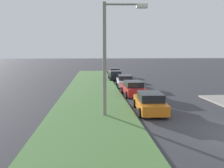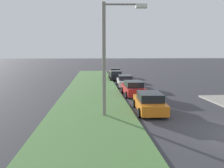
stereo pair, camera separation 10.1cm
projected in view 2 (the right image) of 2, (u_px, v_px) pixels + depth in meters
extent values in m
cube|color=#517F42|center=(92.00, 98.00, 20.56)|extent=(60.00, 6.00, 0.12)
cube|color=orange|center=(149.00, 104.00, 15.88)|extent=(4.39, 2.02, 0.70)
cube|color=black|center=(150.00, 96.00, 15.59)|extent=(2.28, 1.71, 0.55)
cylinder|color=black|center=(134.00, 103.00, 17.23)|extent=(0.65, 0.25, 0.64)
cylinder|color=black|center=(157.00, 103.00, 17.28)|extent=(0.65, 0.25, 0.64)
cylinder|color=black|center=(140.00, 113.00, 14.56)|extent=(0.65, 0.25, 0.64)
cylinder|color=black|center=(166.00, 113.00, 14.61)|extent=(0.65, 0.25, 0.64)
cube|color=red|center=(133.00, 90.00, 22.14)|extent=(4.35, 1.92, 0.70)
cube|color=black|center=(134.00, 84.00, 21.86)|extent=(2.24, 1.66, 0.55)
cylinder|color=black|center=(122.00, 90.00, 23.41)|extent=(0.65, 0.24, 0.64)
cylinder|color=black|center=(139.00, 90.00, 23.61)|extent=(0.65, 0.24, 0.64)
cylinder|color=black|center=(127.00, 95.00, 20.76)|extent=(0.65, 0.24, 0.64)
cylinder|color=black|center=(145.00, 94.00, 20.95)|extent=(0.65, 0.24, 0.64)
cube|color=silver|center=(125.00, 82.00, 27.71)|extent=(4.38, 1.99, 0.70)
cube|color=black|center=(125.00, 77.00, 27.42)|extent=(2.27, 1.70, 0.55)
cylinder|color=black|center=(117.00, 83.00, 29.05)|extent=(0.65, 0.25, 0.64)
cylinder|color=black|center=(131.00, 83.00, 29.12)|extent=(0.65, 0.25, 0.64)
cylinder|color=black|center=(118.00, 86.00, 26.38)|extent=(0.65, 0.25, 0.64)
cylinder|color=black|center=(133.00, 86.00, 26.45)|extent=(0.65, 0.25, 0.64)
cube|color=black|center=(116.00, 76.00, 34.33)|extent=(4.32, 1.84, 0.70)
cube|color=black|center=(116.00, 73.00, 34.04)|extent=(2.22, 1.62, 0.55)
cylinder|color=black|center=(109.00, 77.00, 35.61)|extent=(0.64, 0.23, 0.64)
cylinder|color=black|center=(120.00, 77.00, 35.77)|extent=(0.64, 0.23, 0.64)
cylinder|color=black|center=(111.00, 79.00, 32.95)|extent=(0.64, 0.23, 0.64)
cylinder|color=black|center=(122.00, 79.00, 33.11)|extent=(0.64, 0.23, 0.64)
cube|color=gold|center=(115.00, 73.00, 39.88)|extent=(4.35, 1.91, 0.70)
cube|color=black|center=(115.00, 70.00, 39.59)|extent=(2.24, 1.66, 0.55)
cylinder|color=black|center=(110.00, 74.00, 41.20)|extent=(0.65, 0.24, 0.64)
cylinder|color=black|center=(119.00, 74.00, 41.30)|extent=(0.65, 0.24, 0.64)
cylinder|color=black|center=(111.00, 75.00, 38.53)|extent=(0.65, 0.24, 0.64)
cylinder|color=black|center=(121.00, 75.00, 38.63)|extent=(0.65, 0.24, 0.64)
cylinder|color=gray|center=(104.00, 61.00, 14.30)|extent=(0.24, 0.24, 7.50)
cylinder|color=gray|center=(123.00, 4.00, 13.79)|extent=(0.29, 2.40, 0.12)
cube|color=silver|center=(141.00, 6.00, 13.82)|extent=(0.41, 0.72, 0.24)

